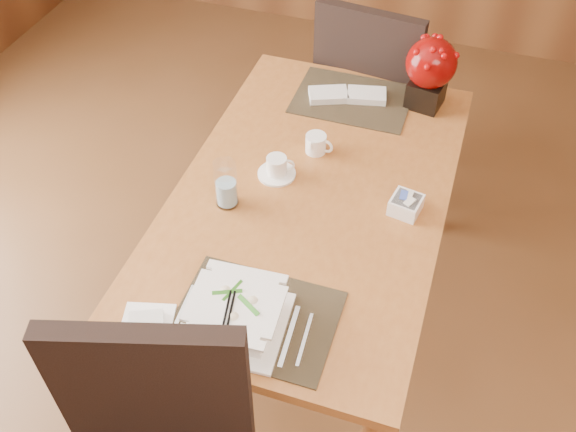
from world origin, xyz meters
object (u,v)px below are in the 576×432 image
(water_glass, at_px, (226,184))
(creamer_jug, at_px, (316,144))
(dining_table, at_px, (312,211))
(sugar_caddy, at_px, (406,205))
(bread_plate, at_px, (147,325))
(coffee_cup, at_px, (277,168))
(berry_decor, at_px, (430,69))
(far_chair, at_px, (372,90))
(soup_setting, at_px, (236,314))

(water_glass, bearing_deg, creamer_jug, 59.83)
(dining_table, bearing_deg, water_glass, -149.97)
(sugar_caddy, distance_m, bread_plate, 0.90)
(dining_table, bearing_deg, coffee_cup, 164.77)
(dining_table, xyz_separation_m, water_glass, (-0.25, -0.15, 0.18))
(berry_decor, xyz_separation_m, bread_plate, (-0.56, -1.28, -0.16))
(bread_plate, bearing_deg, creamer_jug, 75.01)
(coffee_cup, relative_size, berry_decor, 0.47)
(coffee_cup, bearing_deg, water_glass, -120.86)
(creamer_jug, xyz_separation_m, far_chair, (0.06, 0.69, -0.21))
(dining_table, xyz_separation_m, coffee_cup, (-0.14, 0.04, 0.13))
(coffee_cup, xyz_separation_m, bread_plate, (-0.14, -0.71, -0.03))
(water_glass, height_order, bread_plate, water_glass)
(dining_table, height_order, coffee_cup, coffee_cup)
(water_glass, height_order, berry_decor, berry_decor)
(dining_table, height_order, bread_plate, bread_plate)
(soup_setting, xyz_separation_m, far_chair, (0.06, 1.48, -0.23))
(water_glass, bearing_deg, sugar_caddy, 14.53)
(soup_setting, relative_size, berry_decor, 1.02)
(far_chair, bearing_deg, water_glass, 82.59)
(creamer_jug, xyz_separation_m, bread_plate, (-0.23, -0.87, -0.03))
(dining_table, relative_size, creamer_jug, 15.48)
(berry_decor, height_order, far_chair, berry_decor)
(sugar_caddy, relative_size, berry_decor, 0.33)
(coffee_cup, xyz_separation_m, water_glass, (-0.11, -0.18, 0.05))
(coffee_cup, relative_size, sugar_caddy, 1.41)
(creamer_jug, xyz_separation_m, sugar_caddy, (0.37, -0.20, -0.01))
(berry_decor, distance_m, far_chair, 0.51)
(creamer_jug, relative_size, sugar_caddy, 1.02)
(far_chair, bearing_deg, sugar_caddy, 115.79)
(berry_decor, bearing_deg, coffee_cup, -126.17)
(bread_plate, distance_m, far_chair, 1.60)
(far_chair, bearing_deg, dining_table, 96.04)
(dining_table, relative_size, soup_setting, 5.20)
(sugar_caddy, bearing_deg, bread_plate, -131.73)
(water_glass, xyz_separation_m, creamer_jug, (0.20, 0.35, -0.05))
(berry_decor, distance_m, bread_plate, 1.40)
(berry_decor, bearing_deg, creamer_jug, -128.63)
(bread_plate, bearing_deg, soup_setting, 18.13)
(coffee_cup, xyz_separation_m, berry_decor, (0.42, 0.57, 0.13))
(creamer_jug, distance_m, far_chair, 0.72)
(bread_plate, bearing_deg, dining_table, 67.12)
(bread_plate, bearing_deg, water_glass, 86.57)
(water_glass, bearing_deg, coffee_cup, 59.14)
(soup_setting, height_order, creamer_jug, soup_setting)
(soup_setting, relative_size, far_chair, 0.28)
(soup_setting, xyz_separation_m, coffee_cup, (-0.10, 0.63, -0.02))
(water_glass, relative_size, far_chair, 0.17)
(creamer_jug, distance_m, sugar_caddy, 0.42)
(water_glass, xyz_separation_m, bread_plate, (-0.03, -0.52, -0.08))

